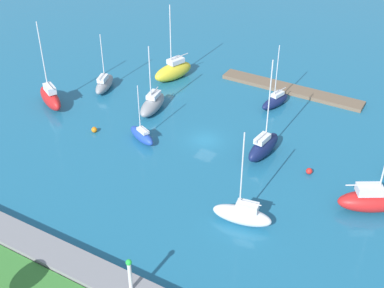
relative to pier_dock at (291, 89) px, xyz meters
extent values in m
plane|color=#1E668C|center=(4.91, 19.04, -0.28)|extent=(160.00, 160.00, 0.00)
cube|color=brown|center=(0.00, 0.00, 0.00)|extent=(22.66, 2.91, 0.57)
cube|color=gray|center=(4.91, 45.51, 0.32)|extent=(64.64, 3.26, 1.20)
cylinder|color=silver|center=(-1.86, 45.51, 2.52)|extent=(0.36, 0.36, 3.20)
sphere|color=green|center=(-1.86, 45.51, 4.37)|extent=(0.56, 0.56, 0.56)
ellipsoid|color=#141E4C|center=(-3.17, 18.37, 0.94)|extent=(2.73, 6.92, 2.44)
cube|color=silver|center=(-3.11, 18.91, 2.50)|extent=(1.46, 2.54, 0.70)
cylinder|color=silver|center=(-3.21, 18.04, 7.53)|extent=(0.16, 0.16, 10.75)
cylinder|color=silver|center=(-3.05, 19.49, 3.00)|extent=(0.45, 2.91, 0.13)
ellipsoid|color=red|center=(29.35, 22.32, 1.03)|extent=(7.09, 5.05, 2.63)
cube|color=silver|center=(28.86, 22.58, 2.85)|extent=(2.78, 2.24, 1.01)
cylinder|color=silver|center=(29.65, 22.16, 7.53)|extent=(0.17, 0.17, 10.36)
cylinder|color=silver|center=(28.39, 22.83, 3.51)|extent=(2.59, 1.47, 0.13)
ellipsoid|color=gray|center=(25.66, 14.17, 0.63)|extent=(3.67, 6.33, 1.84)
cube|color=silver|center=(25.52, 14.63, 1.90)|extent=(1.76, 2.42, 0.70)
cylinder|color=silver|center=(25.76, 13.89, 5.17)|extent=(0.14, 0.14, 7.22)
cylinder|color=silver|center=(25.40, 14.99, 2.40)|extent=(0.82, 2.24, 0.12)
ellipsoid|color=white|center=(-6.23, 31.27, 0.70)|extent=(6.74, 3.10, 1.97)
cube|color=silver|center=(-6.74, 31.19, 2.12)|extent=(2.51, 1.61, 0.85)
cylinder|color=silver|center=(-5.91, 31.32, 6.44)|extent=(0.16, 0.16, 9.50)
cylinder|color=silver|center=(-7.04, 31.13, 2.69)|extent=(2.29, 0.50, 0.12)
ellipsoid|color=#2347B2|center=(12.28, 23.35, 0.51)|extent=(5.29, 3.44, 1.59)
cube|color=silver|center=(11.90, 23.51, 1.50)|extent=(2.05, 1.57, 0.40)
cylinder|color=silver|center=(12.51, 23.24, 4.59)|extent=(0.12, 0.12, 6.57)
cylinder|color=silver|center=(11.55, 23.66, 1.85)|extent=(1.96, 0.93, 0.10)
ellipsoid|color=yellow|center=(18.25, 5.62, 1.05)|extent=(4.79, 7.74, 2.66)
cube|color=silver|center=(18.06, 5.07, 2.76)|extent=(2.32, 2.99, 0.77)
cylinder|color=silver|center=(18.36, 5.97, 7.29)|extent=(0.17, 0.17, 9.82)
cylinder|color=silver|center=(17.79, 4.26, 3.30)|extent=(1.27, 3.46, 0.14)
ellipsoid|color=#141E4C|center=(0.35, 5.82, 0.52)|extent=(3.19, 5.90, 1.62)
cube|color=silver|center=(0.22, 5.39, 1.61)|extent=(1.54, 2.24, 0.54)
cylinder|color=silver|center=(0.42, 6.10, 5.44)|extent=(0.14, 0.14, 8.22)
cylinder|color=silver|center=(0.06, 4.83, 2.03)|extent=(0.83, 2.56, 0.11)
ellipsoid|color=red|center=(-17.83, 22.16, 0.90)|extent=(8.06, 6.31, 2.36)
cube|color=silver|center=(-17.30, 22.47, 2.56)|extent=(3.24, 2.83, 0.96)
cylinder|color=silver|center=(-16.55, 22.92, 3.19)|extent=(3.30, 2.04, 0.15)
ellipsoid|color=gray|center=(15.37, 16.06, 0.78)|extent=(3.40, 7.04, 2.12)
cube|color=silver|center=(15.46, 15.52, 2.15)|extent=(1.78, 2.63, 0.63)
cylinder|color=silver|center=(15.32, 16.39, 5.94)|extent=(0.16, 0.16, 8.20)
cylinder|color=silver|center=(15.52, 15.16, 2.62)|extent=(0.53, 2.47, 0.13)
sphere|color=orange|center=(19.14, 24.89, 0.11)|extent=(0.80, 0.80, 0.80)
sphere|color=red|center=(-9.65, 19.26, 0.11)|extent=(0.79, 0.79, 0.79)
camera|label=1|loc=(-22.24, 69.92, 37.82)|focal=48.07mm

